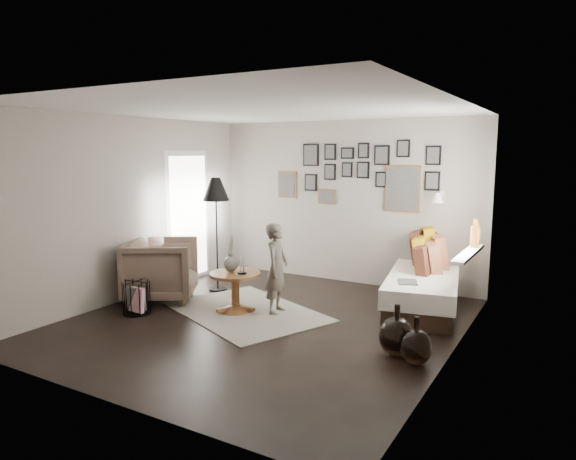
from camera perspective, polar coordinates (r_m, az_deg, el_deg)
The scene contains 23 objects.
ground at distance 6.50m, azimuth -2.62°, elevation -10.18°, with size 4.80×4.80×0.00m, color black.
wall_back at distance 8.31m, azimuth 6.26°, elevation 3.10°, with size 4.50×4.50×0.00m, color gray.
wall_front at distance 4.41m, azimuth -19.81°, elevation -2.31°, with size 4.50×4.50×0.00m, color gray.
wall_left at distance 7.65m, azimuth -17.06°, elevation 2.29°, with size 4.80×4.80×0.00m, color gray.
wall_right at distance 5.35m, azimuth 18.04°, elevation -0.36°, with size 4.80×4.80×0.00m, color gray.
ceiling at distance 6.17m, azimuth -2.80°, elevation 13.31°, with size 4.80×4.80×0.00m, color white.
door_left at distance 8.53m, azimuth -11.02°, elevation 1.44°, with size 0.00×2.14×2.14m.
window_right at distance 6.72m, azimuth 19.67°, elevation -1.84°, with size 0.15×1.32×1.30m.
gallery_wall at distance 8.16m, azimuth 8.12°, elevation 6.08°, with size 2.74×0.03×1.08m.
wall_sconce at distance 7.55m, azimuth 16.30°, elevation 3.49°, with size 0.18×0.36×0.16m.
rug at distance 6.91m, azimuth -4.70°, elevation -9.01°, with size 2.09×1.46×0.01m, color beige.
pedestal_table at distance 6.87m, azimuth -5.86°, elevation -7.05°, with size 0.67×0.67×0.53m.
vase at distance 6.82m, azimuth -6.36°, elevation -3.41°, with size 0.19×0.19×0.48m.
candles at distance 6.71m, azimuth -5.15°, elevation -3.84°, with size 0.12×0.12×0.25m.
daybed at distance 7.31m, azimuth 15.01°, elevation -5.67°, with size 1.26×2.21×1.02m.
magazine_on_daybed at distance 6.68m, azimuth 13.17°, elevation -5.63°, with size 0.23×0.31×0.02m, color black.
armchair at distance 7.55m, azimuth -13.91°, elevation -4.30°, with size 0.94×0.96×0.88m, color brown.
armchair_cushion at distance 7.55m, azimuth -13.50°, elevation -3.95°, with size 0.40×0.40×0.10m, color silver.
floor_lamp at distance 7.74m, azimuth -8.01°, elevation 4.05°, with size 0.40×0.40×1.72m.
magazine_basket at distance 7.05m, azimuth -16.49°, elevation -7.22°, with size 0.38×0.38×0.43m.
demijohn_large at distance 5.53m, azimuth 11.95°, elevation -11.49°, with size 0.36×0.36×0.55m.
demijohn_small at distance 5.37m, azimuth 14.02°, elevation -12.47°, with size 0.32×0.32×0.50m.
child at distance 6.70m, azimuth -1.26°, elevation -4.32°, with size 0.43×0.28×1.19m, color #554B43.
Camera 1 is at (3.32, -5.18, 2.10)m, focal length 32.00 mm.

